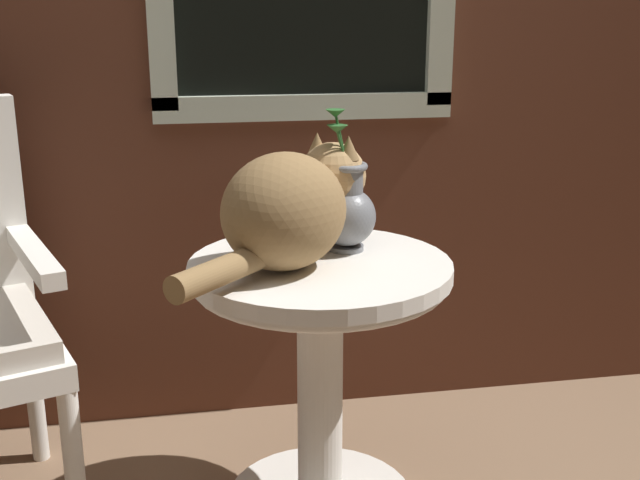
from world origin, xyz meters
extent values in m
cube|color=beige|center=(0.20, 0.66, 0.92)|extent=(0.83, 0.03, 0.07)
cylinder|color=silver|center=(0.15, 0.14, 0.32)|extent=(0.11, 0.11, 0.57)
cylinder|color=silver|center=(0.15, 0.14, 0.62)|extent=(0.59, 0.59, 0.03)
torus|color=silver|center=(0.15, 0.14, 0.59)|extent=(0.57, 0.57, 0.02)
cylinder|color=silver|center=(-0.41, 0.07, 0.20)|extent=(0.04, 0.04, 0.41)
cylinder|color=silver|center=(-0.56, 0.50, 0.20)|extent=(0.04, 0.04, 0.41)
cube|color=silver|center=(-0.49, 0.28, 0.65)|extent=(0.20, 0.45, 0.04)
ellipsoid|color=olive|center=(0.06, 0.11, 0.76)|extent=(0.39, 0.39, 0.25)
sphere|color=tan|center=(0.20, 0.25, 0.81)|extent=(0.16, 0.16, 0.16)
cone|color=olive|center=(0.23, 0.22, 0.88)|extent=(0.05, 0.05, 0.05)
cone|color=olive|center=(0.16, 0.28, 0.88)|extent=(0.05, 0.05, 0.05)
cylinder|color=olive|center=(-0.08, -0.04, 0.69)|extent=(0.23, 0.23, 0.06)
cylinder|color=slate|center=(0.22, 0.22, 0.64)|extent=(0.08, 0.08, 0.01)
ellipsoid|color=slate|center=(0.22, 0.22, 0.72)|extent=(0.14, 0.14, 0.14)
cylinder|color=slate|center=(0.22, 0.22, 0.80)|extent=(0.08, 0.08, 0.07)
torus|color=slate|center=(0.22, 0.22, 0.84)|extent=(0.10, 0.10, 0.02)
cylinder|color=#2D662D|center=(0.21, 0.21, 0.90)|extent=(0.03, 0.01, 0.12)
cone|color=#2D662D|center=(0.19, 0.21, 0.96)|extent=(0.04, 0.04, 0.02)
cylinder|color=#2D662D|center=(0.21, 0.21, 0.88)|extent=(0.03, 0.02, 0.09)
cone|color=#2D662D|center=(0.19, 0.20, 0.92)|extent=(0.04, 0.04, 0.02)
cylinder|color=#2D662D|center=(0.21, 0.22, 0.88)|extent=(0.02, 0.02, 0.09)
cone|color=#2D662D|center=(0.20, 0.23, 0.92)|extent=(0.04, 0.04, 0.02)
camera|label=1|loc=(-0.15, -1.51, 1.18)|focal=44.32mm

